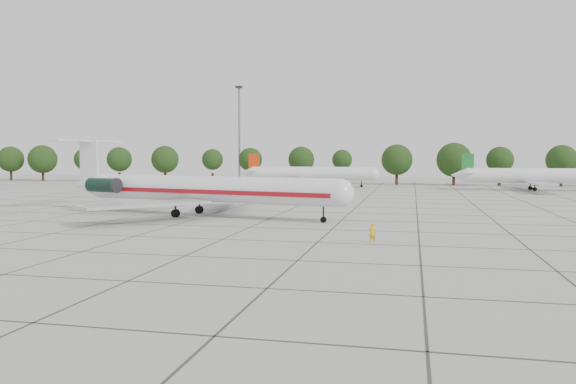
% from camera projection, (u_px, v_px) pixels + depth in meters
% --- Properties ---
extents(ground, '(260.00, 260.00, 0.00)m').
position_uv_depth(ground, '(250.00, 227.00, 54.56)').
color(ground, '#AAA9A2').
rests_on(ground, ground).
extents(apron_joints, '(170.00, 170.00, 0.02)m').
position_uv_depth(apron_joints, '(284.00, 212.00, 69.17)').
color(apron_joints, '#383838').
rests_on(apron_joints, ground).
extents(main_airliner, '(38.04, 29.47, 9.02)m').
position_uv_depth(main_airliner, '(192.00, 188.00, 65.31)').
color(main_airliner, silver).
rests_on(main_airliner, ground).
extents(ground_crew, '(0.68, 0.55, 1.62)m').
position_uv_depth(ground_crew, '(372.00, 233.00, 44.97)').
color(ground_crew, '#F8B40E').
rests_on(ground_crew, ground).
extents(bg_airliner_c, '(28.24, 27.20, 7.40)m').
position_uv_depth(bg_airliner_c, '(311.00, 174.00, 125.92)').
color(bg_airliner_c, silver).
rests_on(bg_airliner_c, ground).
extents(bg_airliner_d, '(28.24, 27.20, 7.40)m').
position_uv_depth(bg_airliner_d, '(537.00, 176.00, 111.48)').
color(bg_airliner_d, silver).
rests_on(bg_airliner_d, ground).
extents(tree_line, '(249.86, 8.44, 10.22)m').
position_uv_depth(tree_line, '(301.00, 160.00, 139.50)').
color(tree_line, '#332114').
rests_on(tree_line, ground).
extents(floodlight_mast, '(1.60, 1.60, 25.45)m').
position_uv_depth(floodlight_mast, '(239.00, 128.00, 149.75)').
color(floodlight_mast, slate).
rests_on(floodlight_mast, ground).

